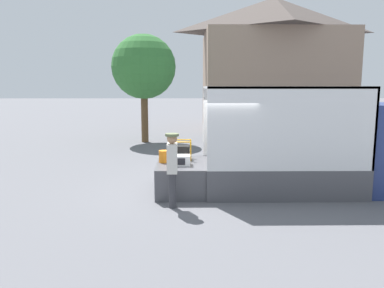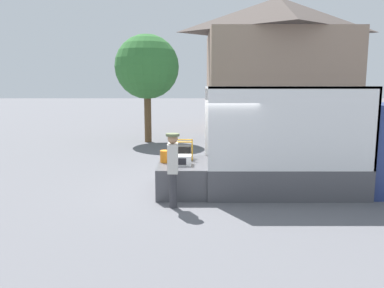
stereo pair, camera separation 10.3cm
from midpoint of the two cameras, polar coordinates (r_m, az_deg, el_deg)
name	(u,v)px [view 1 (the left image)]	position (r m, az deg, el deg)	size (l,w,h in m)	color
ground_plane	(205,191)	(10.60, 1.65, -7.11)	(160.00, 160.00, 0.00)	slate
box_truck	(343,155)	(11.22, 21.76, -1.59)	(6.43, 2.23, 2.90)	navy
tailgate_deck	(181,177)	(10.49, -1.94, -5.00)	(1.32, 2.11, 0.81)	#4C4C51
microwave	(181,160)	(10.04, -1.97, -2.48)	(0.49, 0.41, 0.27)	white
portable_generator	(182,152)	(10.81, -1.82, -1.25)	(0.58, 0.48, 0.56)	black
orange_bucket	(164,156)	(10.41, -4.58, -1.91)	(0.29, 0.29, 0.33)	orange
worker_person	(172,162)	(8.90, -3.37, -2.80)	(0.32, 0.44, 1.81)	#38383D
house_backdrop	(273,63)	(26.54, 12.08, 11.95)	(9.66, 7.06, 8.73)	gray
street_tree	(144,67)	(19.64, -7.52, 11.53)	(3.27, 3.27, 5.52)	brown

